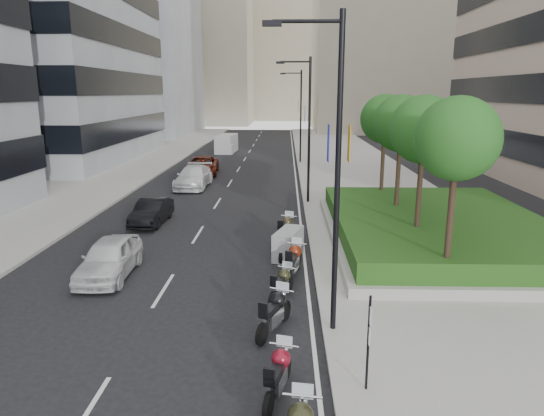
{
  "coord_description": "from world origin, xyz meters",
  "views": [
    {
      "loc": [
        2.88,
        -12.14,
        6.94
      ],
      "look_at": [
        2.28,
        8.45,
        2.0
      ],
      "focal_mm": 32.0,
      "sensor_mm": 36.0,
      "label": 1
    }
  ],
  "objects_px": {
    "car_c": "(194,177)",
    "car_d": "(202,166)",
    "motorcycle_2": "(275,312)",
    "delivery_van": "(226,144)",
    "lamp_post_0": "(332,163)",
    "motorcycle_3": "(282,284)",
    "motorcycle_4": "(294,261)",
    "car_a": "(109,258)",
    "lamp_post_2": "(299,112)",
    "lamp_post_1": "(307,123)",
    "motorcycle_1": "(278,374)",
    "car_b": "(152,212)",
    "motorcycle_5": "(288,244)",
    "parking_sign": "(368,338)",
    "motorcycle_6": "(286,229)"
  },
  "relations": [
    {
      "from": "parking_sign",
      "to": "car_b",
      "type": "relative_size",
      "value": 0.62
    },
    {
      "from": "motorcycle_4",
      "to": "car_b",
      "type": "bearing_deg",
      "value": 58.48
    },
    {
      "from": "lamp_post_0",
      "to": "lamp_post_2",
      "type": "height_order",
      "value": "same"
    },
    {
      "from": "lamp_post_2",
      "to": "motorcycle_3",
      "type": "height_order",
      "value": "lamp_post_2"
    },
    {
      "from": "lamp_post_2",
      "to": "delivery_van",
      "type": "xyz_separation_m",
      "value": [
        -8.29,
        8.71,
        -4.1
      ]
    },
    {
      "from": "motorcycle_4",
      "to": "car_a",
      "type": "xyz_separation_m",
      "value": [
        -7.09,
        -0.19,
        0.11
      ]
    },
    {
      "from": "lamp_post_1",
      "to": "delivery_van",
      "type": "distance_m",
      "value": 28.26
    },
    {
      "from": "lamp_post_0",
      "to": "car_a",
      "type": "height_order",
      "value": "lamp_post_0"
    },
    {
      "from": "motorcycle_2",
      "to": "car_a",
      "type": "xyz_separation_m",
      "value": [
        -6.46,
        4.27,
        0.13
      ]
    },
    {
      "from": "motorcycle_2",
      "to": "motorcycle_6",
      "type": "relative_size",
      "value": 0.94
    },
    {
      "from": "motorcycle_2",
      "to": "car_c",
      "type": "relative_size",
      "value": 0.4
    },
    {
      "from": "car_b",
      "to": "lamp_post_2",
      "type": "bearing_deg",
      "value": 71.89
    },
    {
      "from": "motorcycle_1",
      "to": "delivery_van",
      "type": "height_order",
      "value": "delivery_van"
    },
    {
      "from": "delivery_van",
      "to": "parking_sign",
      "type": "bearing_deg",
      "value": -74.51
    },
    {
      "from": "motorcycle_2",
      "to": "lamp_post_1",
      "type": "bearing_deg",
      "value": 17.58
    },
    {
      "from": "motorcycle_5",
      "to": "car_d",
      "type": "bearing_deg",
      "value": 36.52
    },
    {
      "from": "motorcycle_3",
      "to": "delivery_van",
      "type": "xyz_separation_m",
      "value": [
        -6.91,
        41.33,
        0.43
      ]
    },
    {
      "from": "lamp_post_1",
      "to": "parking_sign",
      "type": "distance_m",
      "value": 20.33
    },
    {
      "from": "delivery_van",
      "to": "lamp_post_0",
      "type": "bearing_deg",
      "value": -74.61
    },
    {
      "from": "car_c",
      "to": "car_d",
      "type": "bearing_deg",
      "value": 94.5
    },
    {
      "from": "motorcycle_3",
      "to": "delivery_van",
      "type": "bearing_deg",
      "value": 31.31
    },
    {
      "from": "lamp_post_0",
      "to": "motorcycle_1",
      "type": "bearing_deg",
      "value": -114.22
    },
    {
      "from": "motorcycle_6",
      "to": "car_c",
      "type": "height_order",
      "value": "car_c"
    },
    {
      "from": "lamp_post_0",
      "to": "car_c",
      "type": "relative_size",
      "value": 1.65
    },
    {
      "from": "motorcycle_3",
      "to": "delivery_van",
      "type": "distance_m",
      "value": 41.91
    },
    {
      "from": "parking_sign",
      "to": "delivery_van",
      "type": "relative_size",
      "value": 0.49
    },
    {
      "from": "car_c",
      "to": "delivery_van",
      "type": "height_order",
      "value": "delivery_van"
    },
    {
      "from": "lamp_post_1",
      "to": "car_a",
      "type": "height_order",
      "value": "lamp_post_1"
    },
    {
      "from": "motorcycle_1",
      "to": "car_d",
      "type": "relative_size",
      "value": 0.38
    },
    {
      "from": "motorcycle_3",
      "to": "motorcycle_4",
      "type": "distance_m",
      "value": 2.18
    },
    {
      "from": "parking_sign",
      "to": "motorcycle_1",
      "type": "xyz_separation_m",
      "value": [
        -2.06,
        -0.13,
        -0.88
      ]
    },
    {
      "from": "lamp_post_2",
      "to": "lamp_post_0",
      "type": "bearing_deg",
      "value": -90.0
    },
    {
      "from": "delivery_van",
      "to": "car_a",
      "type": "bearing_deg",
      "value": -84.97
    },
    {
      "from": "motorcycle_2",
      "to": "motorcycle_5",
      "type": "xyz_separation_m",
      "value": [
        0.42,
        6.59,
        0.0
      ]
    },
    {
      "from": "motorcycle_2",
      "to": "delivery_van",
      "type": "distance_m",
      "value": 44.18
    },
    {
      "from": "motorcycle_1",
      "to": "car_b",
      "type": "distance_m",
      "value": 16.7
    },
    {
      "from": "lamp_post_0",
      "to": "motorcycle_1",
      "type": "relative_size",
      "value": 4.24
    },
    {
      "from": "lamp_post_0",
      "to": "motorcycle_3",
      "type": "xyz_separation_m",
      "value": [
        -1.38,
        2.38,
        -4.53
      ]
    },
    {
      "from": "motorcycle_5",
      "to": "car_b",
      "type": "relative_size",
      "value": 0.54
    },
    {
      "from": "motorcycle_2",
      "to": "motorcycle_1",
      "type": "bearing_deg",
      "value": -154.28
    },
    {
      "from": "lamp_post_1",
      "to": "motorcycle_1",
      "type": "distance_m",
      "value": 20.67
    },
    {
      "from": "lamp_post_0",
      "to": "car_a",
      "type": "bearing_deg",
      "value": 151.74
    },
    {
      "from": "motorcycle_6",
      "to": "motorcycle_2",
      "type": "bearing_deg",
      "value": -165.25
    },
    {
      "from": "lamp_post_0",
      "to": "car_c",
      "type": "distance_m",
      "value": 24.06
    },
    {
      "from": "car_a",
      "to": "car_c",
      "type": "relative_size",
      "value": 0.8
    },
    {
      "from": "car_a",
      "to": "lamp_post_1",
      "type": "bearing_deg",
      "value": 56.03
    },
    {
      "from": "lamp_post_1",
      "to": "motorcycle_3",
      "type": "height_order",
      "value": "lamp_post_1"
    },
    {
      "from": "lamp_post_1",
      "to": "lamp_post_2",
      "type": "relative_size",
      "value": 1.0
    },
    {
      "from": "lamp_post_0",
      "to": "motorcycle_5",
      "type": "distance_m",
      "value": 8.07
    },
    {
      "from": "lamp_post_0",
      "to": "car_c",
      "type": "height_order",
      "value": "lamp_post_0"
    }
  ]
}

